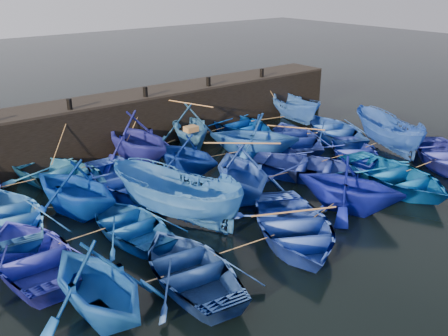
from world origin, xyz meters
TOP-DOWN VIEW (x-y plane):
  - ground at (0.00, 0.00)m, footprint 120.00×120.00m
  - quay_wall at (0.00, 10.50)m, footprint 26.00×2.50m
  - quay_top at (0.00, 10.50)m, footprint 26.00×2.50m
  - bollard_1 at (-4.00, 9.60)m, footprint 0.24×0.24m
  - bollard_2 at (0.00, 9.60)m, footprint 0.24×0.24m
  - bollard_3 at (4.00, 9.60)m, footprint 0.24×0.24m
  - bollard_4 at (8.00, 9.60)m, footprint 0.24×0.24m
  - boat_1 at (-5.52, 7.39)m, footprint 5.18×6.00m
  - boat_2 at (-1.68, 7.74)m, footprint 4.40×5.02m
  - boat_3 at (1.61, 8.10)m, footprint 5.22×5.51m
  - boat_4 at (5.11, 8.23)m, footprint 3.88×5.18m
  - boat_5 at (9.08, 7.72)m, footprint 2.59×4.65m
  - boat_6 at (-8.53, 4.71)m, footprint 4.21×5.40m
  - boat_7 at (-6.17, 4.35)m, footprint 4.79×5.19m
  - boat_8 at (-3.75, 4.84)m, footprint 4.01×5.53m
  - boat_9 at (-0.67, 5.08)m, footprint 3.92×4.31m
  - boat_10 at (3.07, 4.72)m, footprint 5.68×5.74m
  - boat_11 at (5.86, 4.62)m, footprint 5.43×5.99m
  - boat_12 at (8.51, 4.23)m, footprint 5.35×6.09m
  - boat_13 at (-8.80, 1.69)m, footprint 3.67×5.03m
  - boat_14 at (-5.39, 1.70)m, footprint 3.14×4.32m
  - boat_15 at (-3.63, 1.42)m, footprint 4.02×5.65m
  - boat_16 at (-0.39, 1.58)m, footprint 5.19×5.51m
  - boat_17 at (3.32, 1.37)m, footprint 5.73×6.20m
  - boat_18 at (6.51, 1.33)m, footprint 5.10×5.38m
  - boat_19 at (9.16, 1.39)m, footprint 3.10×5.09m
  - boat_20 at (-8.19, -1.79)m, footprint 3.78×4.33m
  - boat_21 at (-5.37, -1.93)m, footprint 3.96×5.09m
  - boat_22 at (-1.28, -2.17)m, footprint 5.85×6.45m
  - boat_23 at (2.07, -1.84)m, footprint 4.82×5.13m
  - boat_24 at (5.28, -1.69)m, footprint 4.66×5.93m
  - boat_25 at (9.33, -1.74)m, footprint 6.05×6.24m
  - wooden_crate at (-0.37, 5.08)m, footprint 0.57×0.43m
  - mooring_ropes at (0.14, 5.09)m, footprint 18.31×11.71m
  - loose_oars at (1.45, 3.03)m, footprint 9.40×12.35m

SIDE VIEW (x-z plane):
  - ground at x=0.00m, z-range 0.00..0.00m
  - boat_14 at x=-5.39m, z-range 0.00..0.88m
  - boat_18 at x=6.51m, z-range 0.00..0.91m
  - boat_21 at x=-5.37m, z-range 0.00..0.97m
  - boat_11 at x=5.86m, z-range 0.00..1.02m
  - boat_4 at x=5.11m, z-range 0.00..1.02m
  - boat_13 at x=-8.80m, z-range 0.00..1.02m
  - boat_6 at x=-8.53m, z-range 0.00..1.03m
  - boat_1 at x=-5.52m, z-range 0.00..1.05m
  - boat_17 at x=3.32m, z-range 0.00..1.05m
  - boat_12 at x=8.51m, z-range 0.00..1.05m
  - boat_25 at x=9.33m, z-range 0.00..1.06m
  - boat_22 at x=-1.28m, z-range 0.00..1.10m
  - boat_24 at x=5.28m, z-range 0.00..1.12m
  - boat_8 at x=-3.75m, z-range 0.00..1.13m
  - boat_5 at x=9.08m, z-range 0.00..1.70m
  - mooring_ropes at x=0.14m, z-range -0.17..1.93m
  - boat_19 at x=9.16m, z-range 0.00..1.85m
  - boat_9 at x=-0.67m, z-range 0.00..1.95m
  - boat_15 at x=-3.63m, z-range 0.00..2.05m
  - boat_23 at x=2.07m, z-range 0.00..2.16m
  - boat_20 at x=-8.19m, z-range 0.00..2.19m
  - boat_7 at x=-6.17m, z-range 0.00..2.27m
  - boat_3 at x=1.61m, z-range 0.00..2.28m
  - boat_10 at x=3.07m, z-range 0.00..2.29m
  - boat_16 at x=-0.39m, z-range 0.00..2.31m
  - quay_wall at x=0.00m, z-range 0.00..2.50m
  - boat_2 at x=-1.68m, z-range 0.00..2.51m
  - loose_oars at x=1.45m, z-range 1.03..2.38m
  - wooden_crate at x=-0.37m, z-range 1.95..2.19m
  - quay_top at x=0.00m, z-range 2.50..2.62m
  - bollard_1 at x=-4.00m, z-range 2.62..3.12m
  - bollard_2 at x=0.00m, z-range 2.62..3.12m
  - bollard_3 at x=4.00m, z-range 2.62..3.12m
  - bollard_4 at x=8.00m, z-range 2.62..3.12m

